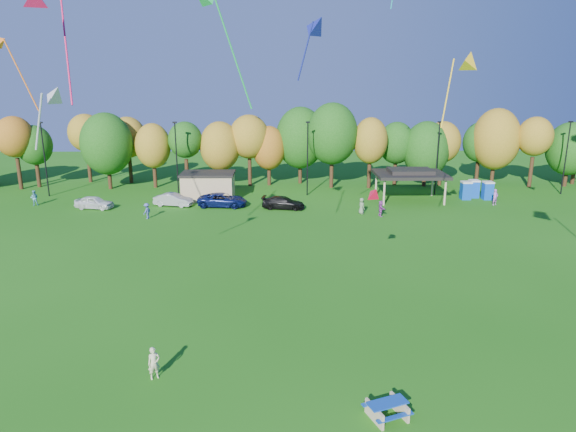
{
  "coord_description": "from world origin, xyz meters",
  "views": [
    {
      "loc": [
        -1.47,
        -22.47,
        14.15
      ],
      "look_at": [
        -0.98,
        6.0,
        6.47
      ],
      "focal_mm": 32.0,
      "sensor_mm": 36.0,
      "label": 1
    }
  ],
  "objects_px": {
    "kite_flyer": "(154,363)",
    "car_a": "(94,202)",
    "car_c": "(222,200)",
    "picnic_table": "(387,409)",
    "car_d": "(283,203)",
    "car_b": "(173,200)",
    "porta_potties": "(476,190)"
  },
  "relations": [
    {
      "from": "porta_potties",
      "to": "picnic_table",
      "type": "relative_size",
      "value": 1.75
    },
    {
      "from": "car_c",
      "to": "car_a",
      "type": "bearing_deg",
      "value": 98.57
    },
    {
      "from": "porta_potties",
      "to": "car_a",
      "type": "height_order",
      "value": "porta_potties"
    },
    {
      "from": "porta_potties",
      "to": "car_d",
      "type": "relative_size",
      "value": 0.79
    },
    {
      "from": "kite_flyer",
      "to": "car_c",
      "type": "bearing_deg",
      "value": 62.47
    },
    {
      "from": "kite_flyer",
      "to": "car_d",
      "type": "distance_m",
      "value": 34.03
    },
    {
      "from": "kite_flyer",
      "to": "car_a",
      "type": "xyz_separation_m",
      "value": [
        -14.59,
        33.79,
        -0.1
      ]
    },
    {
      "from": "car_b",
      "to": "car_a",
      "type": "bearing_deg",
      "value": 110.6
    },
    {
      "from": "porta_potties",
      "to": "car_c",
      "type": "bearing_deg",
      "value": -173.51
    },
    {
      "from": "car_a",
      "to": "car_d",
      "type": "bearing_deg",
      "value": -80.37
    },
    {
      "from": "kite_flyer",
      "to": "car_c",
      "type": "relative_size",
      "value": 0.29
    },
    {
      "from": "car_a",
      "to": "car_b",
      "type": "relative_size",
      "value": 0.96
    },
    {
      "from": "porta_potties",
      "to": "car_c",
      "type": "height_order",
      "value": "porta_potties"
    },
    {
      "from": "kite_flyer",
      "to": "car_d",
      "type": "height_order",
      "value": "kite_flyer"
    },
    {
      "from": "picnic_table",
      "to": "car_c",
      "type": "relative_size",
      "value": 0.39
    },
    {
      "from": "car_a",
      "to": "car_d",
      "type": "distance_m",
      "value": 21.13
    },
    {
      "from": "kite_flyer",
      "to": "car_a",
      "type": "relative_size",
      "value": 0.39
    },
    {
      "from": "car_a",
      "to": "car_b",
      "type": "distance_m",
      "value": 8.67
    },
    {
      "from": "picnic_table",
      "to": "car_b",
      "type": "relative_size",
      "value": 0.49
    },
    {
      "from": "car_c",
      "to": "car_b",
      "type": "bearing_deg",
      "value": 91.62
    },
    {
      "from": "porta_potties",
      "to": "car_b",
      "type": "height_order",
      "value": "porta_potties"
    },
    {
      "from": "porta_potties",
      "to": "car_c",
      "type": "xyz_separation_m",
      "value": [
        -30.17,
        -3.43,
        -0.33
      ]
    },
    {
      "from": "car_a",
      "to": "car_d",
      "type": "relative_size",
      "value": 0.89
    },
    {
      "from": "picnic_table",
      "to": "kite_flyer",
      "type": "height_order",
      "value": "kite_flyer"
    },
    {
      "from": "car_d",
      "to": "porta_potties",
      "type": "bearing_deg",
      "value": -69.21
    },
    {
      "from": "car_a",
      "to": "car_b",
      "type": "xyz_separation_m",
      "value": [
        8.6,
        1.13,
        0.0
      ]
    },
    {
      "from": "picnic_table",
      "to": "car_c",
      "type": "bearing_deg",
      "value": 85.18
    },
    {
      "from": "car_b",
      "to": "car_d",
      "type": "bearing_deg",
      "value": -83.79
    },
    {
      "from": "kite_flyer",
      "to": "porta_potties",
      "type": "bearing_deg",
      "value": 23.74
    },
    {
      "from": "car_d",
      "to": "picnic_table",
      "type": "bearing_deg",
      "value": -163.81
    },
    {
      "from": "picnic_table",
      "to": "car_d",
      "type": "xyz_separation_m",
      "value": [
        -4.15,
        36.59,
        0.25
      ]
    },
    {
      "from": "car_b",
      "to": "car_d",
      "type": "relative_size",
      "value": 0.92
    }
  ]
}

